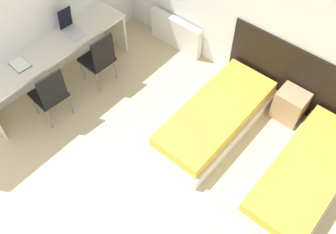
{
  "coord_description": "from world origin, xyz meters",
  "views": [
    {
      "loc": [
        1.95,
        -0.2,
        4.5
      ],
      "look_at": [
        0.0,
        2.1,
        0.55
      ],
      "focal_mm": 40.0,
      "sensor_mm": 36.0,
      "label": 1
    }
  ],
  "objects_px": {
    "chair_near_laptop": "(99,58)",
    "nightstand": "(290,105)",
    "bed_near_door": "(306,175)",
    "laptop": "(71,27)",
    "chair_near_notebook": "(50,93)",
    "bed_near_window": "(215,118)"
  },
  "relations": [
    {
      "from": "chair_near_laptop",
      "to": "nightstand",
      "type": "bearing_deg",
      "value": 28.37
    },
    {
      "from": "bed_near_door",
      "to": "laptop",
      "type": "distance_m",
      "value": 3.95
    },
    {
      "from": "chair_near_notebook",
      "to": "laptop",
      "type": "distance_m",
      "value": 1.1
    },
    {
      "from": "bed_near_door",
      "to": "nightstand",
      "type": "height_order",
      "value": "nightstand"
    },
    {
      "from": "bed_near_window",
      "to": "bed_near_door",
      "type": "relative_size",
      "value": 1.0
    },
    {
      "from": "laptop",
      "to": "chair_near_laptop",
      "type": "bearing_deg",
      "value": 6.98
    },
    {
      "from": "bed_near_door",
      "to": "chair_near_notebook",
      "type": "relative_size",
      "value": 2.13
    },
    {
      "from": "chair_near_notebook",
      "to": "chair_near_laptop",
      "type": "bearing_deg",
      "value": 94.71
    },
    {
      "from": "bed_near_window",
      "to": "chair_near_laptop",
      "type": "xyz_separation_m",
      "value": [
        -1.9,
        -0.44,
        0.33
      ]
    },
    {
      "from": "nightstand",
      "to": "laptop",
      "type": "height_order",
      "value": "laptop"
    },
    {
      "from": "bed_near_window",
      "to": "bed_near_door",
      "type": "height_order",
      "value": "same"
    },
    {
      "from": "bed_near_door",
      "to": "chair_near_laptop",
      "type": "relative_size",
      "value": 2.13
    },
    {
      "from": "bed_near_door",
      "to": "chair_near_laptop",
      "type": "bearing_deg",
      "value": -172.46
    },
    {
      "from": "chair_near_laptop",
      "to": "chair_near_notebook",
      "type": "relative_size",
      "value": 1.0
    },
    {
      "from": "bed_near_door",
      "to": "nightstand",
      "type": "xyz_separation_m",
      "value": [
        -0.72,
        0.85,
        0.06
      ]
    },
    {
      "from": "chair_near_laptop",
      "to": "bed_near_door",
      "type": "bearing_deg",
      "value": 9.73
    },
    {
      "from": "chair_near_notebook",
      "to": "bed_near_window",
      "type": "bearing_deg",
      "value": 40.75
    },
    {
      "from": "bed_near_door",
      "to": "chair_near_notebook",
      "type": "xyz_separation_m",
      "value": [
        -3.35,
        -1.38,
        0.33
      ]
    },
    {
      "from": "bed_near_window",
      "to": "nightstand",
      "type": "height_order",
      "value": "nightstand"
    },
    {
      "from": "nightstand",
      "to": "chair_near_laptop",
      "type": "bearing_deg",
      "value": -153.82
    },
    {
      "from": "chair_near_laptop",
      "to": "chair_near_notebook",
      "type": "xyz_separation_m",
      "value": [
        -0.0,
        -0.94,
        0.0
      ]
    },
    {
      "from": "nightstand",
      "to": "bed_near_window",
      "type": "bearing_deg",
      "value": -130.39
    }
  ]
}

